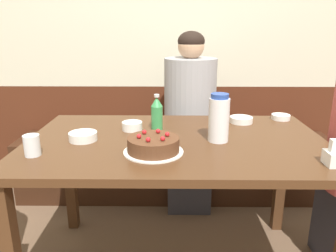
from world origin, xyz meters
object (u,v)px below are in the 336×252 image
at_px(soju_bottle, 157,113).
at_px(bowl_side_dish, 132,126).
at_px(bowl_rice_small, 83,136).
at_px(bowl_sauce_shallow, 281,117).
at_px(person_grey_tee, 190,126).
at_px(glass_water_tall, 32,145).
at_px(birthday_cake, 153,145).
at_px(bench_seat, 174,167).
at_px(water_pitcher, 219,118).
at_px(bowl_soup_white, 241,120).

distance_m(soju_bottle, bowl_side_dish, 0.15).
bearing_deg(bowl_side_dish, bowl_rice_small, -141.82).
distance_m(bowl_rice_small, bowl_side_dish, 0.27).
bearing_deg(bowl_sauce_shallow, person_grey_tee, 146.35).
bearing_deg(glass_water_tall, birthday_cake, 4.64).
bearing_deg(bench_seat, soju_bottle, -98.22).
distance_m(water_pitcher, soju_bottle, 0.34).
xyz_separation_m(soju_bottle, glass_water_tall, (-0.50, -0.37, -0.04)).
relative_size(birthday_cake, bowl_sauce_shallow, 2.42).
distance_m(bench_seat, glass_water_tall, 1.33).
xyz_separation_m(bench_seat, glass_water_tall, (-0.60, -1.05, 0.56)).
xyz_separation_m(bowl_side_dish, bowl_sauce_shallow, (0.84, 0.22, -0.01)).
relative_size(bench_seat, bowl_side_dish, 22.22).
height_order(bowl_sauce_shallow, person_grey_tee, person_grey_tee).
relative_size(bench_seat, water_pitcher, 10.34).
xyz_separation_m(bowl_side_dish, person_grey_tee, (0.33, 0.56, -0.17)).
xyz_separation_m(birthday_cake, person_grey_tee, (0.20, 0.88, -0.18)).
distance_m(birthday_cake, glass_water_tall, 0.50).
xyz_separation_m(bowl_sauce_shallow, glass_water_tall, (-1.21, -0.58, 0.03)).
relative_size(bench_seat, bowl_soup_white, 18.37).
height_order(birthday_cake, bowl_side_dish, birthday_cake).
bearing_deg(bowl_sauce_shallow, bowl_soup_white, -163.89).
relative_size(birthday_cake, glass_water_tall, 2.90).
bearing_deg(birthday_cake, person_grey_tee, 77.03).
bearing_deg(water_pitcher, birthday_cake, -152.55).
relative_size(bowl_side_dish, glass_water_tall, 1.18).
height_order(soju_bottle, person_grey_tee, person_grey_tee).
distance_m(soju_bottle, person_grey_tee, 0.63).
bearing_deg(water_pitcher, bowl_sauce_shallow, 42.59).
xyz_separation_m(bench_seat, person_grey_tee, (0.10, -0.13, 0.37)).
xyz_separation_m(birthday_cake, water_pitcher, (0.30, 0.15, 0.08)).
distance_m(bowl_soup_white, bowl_rice_small, 0.87).
bearing_deg(bowl_soup_white, bowl_rice_small, -158.84).
bearing_deg(soju_bottle, bowl_side_dish, -177.62).
xyz_separation_m(bowl_rice_small, glass_water_tall, (-0.16, -0.19, 0.02)).
xyz_separation_m(birthday_cake, bowl_side_dish, (-0.13, 0.32, -0.01)).
xyz_separation_m(soju_bottle, bowl_side_dish, (-0.13, -0.01, -0.07)).
bearing_deg(glass_water_tall, person_grey_tee, 52.50).
distance_m(water_pitcher, bowl_rice_small, 0.64).
distance_m(birthday_cake, bowl_rice_small, 0.37).
bearing_deg(soju_bottle, bowl_soup_white, 16.73).
relative_size(water_pitcher, person_grey_tee, 0.18).
xyz_separation_m(bowl_rice_small, person_grey_tee, (0.54, 0.72, -0.17)).
bearing_deg(person_grey_tee, bench_seat, -141.68).
bearing_deg(bowl_sauce_shallow, bench_seat, 142.55).
bearing_deg(bench_seat, water_pitcher, -77.01).
bearing_deg(glass_water_tall, bowl_rice_small, 50.35).
relative_size(bench_seat, bowl_sauce_shallow, 21.97).
bearing_deg(glass_water_tall, soju_bottle, 36.09).
relative_size(soju_bottle, person_grey_tee, 0.15).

